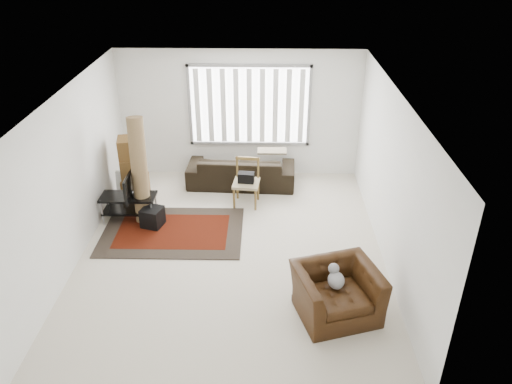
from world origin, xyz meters
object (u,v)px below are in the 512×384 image
at_px(side_chair, 246,181).
at_px(armchair, 337,289).
at_px(tv_stand, 129,202).
at_px(moving_boxes, 134,172).
at_px(sofa, 241,166).

relative_size(side_chair, armchair, 0.68).
relative_size(tv_stand, moving_boxes, 0.76).
bearing_deg(armchair, sofa, 94.33).
bearing_deg(side_chair, sofa, 105.74).
height_order(tv_stand, armchair, armchair).
height_order(moving_boxes, armchair, moving_boxes).
height_order(side_chair, armchair, side_chair).
distance_m(side_chair, armchair, 3.37).
bearing_deg(armchair, tv_stand, 128.24).
distance_m(moving_boxes, armchair, 4.78).
relative_size(tv_stand, sofa, 0.45).
relative_size(tv_stand, armchair, 0.74).
relative_size(tv_stand, side_chair, 1.09).
bearing_deg(moving_boxes, tv_stand, -85.74).
xyz_separation_m(moving_boxes, side_chair, (2.18, -0.10, -0.11)).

